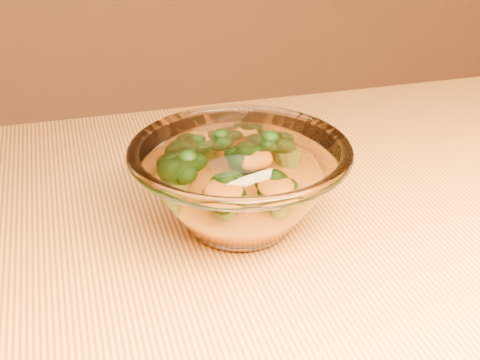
# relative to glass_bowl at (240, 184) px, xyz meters

# --- Properties ---
(glass_bowl) EXTENTS (0.19, 0.19, 0.09)m
(glass_bowl) POSITION_rel_glass_bowl_xyz_m (0.00, 0.00, 0.00)
(glass_bowl) COLOR white
(glass_bowl) RESTS_ON table
(cheese_sauce) EXTENTS (0.11, 0.11, 0.03)m
(cheese_sauce) POSITION_rel_glass_bowl_xyz_m (-0.00, 0.00, -0.02)
(cheese_sauce) COLOR orange
(cheese_sauce) RESTS_ON glass_bowl
(broccoli_heap) EXTENTS (0.13, 0.12, 0.05)m
(broccoli_heap) POSITION_rel_glass_bowl_xyz_m (-0.01, 0.01, 0.01)
(broccoli_heap) COLOR black
(broccoli_heap) RESTS_ON cheese_sauce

